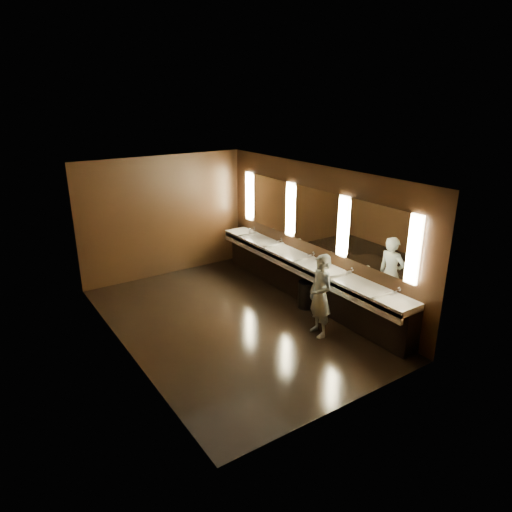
% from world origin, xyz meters
% --- Properties ---
extents(floor, '(6.00, 6.00, 0.00)m').
position_xyz_m(floor, '(0.00, 0.00, 0.00)').
color(floor, black).
rests_on(floor, ground).
extents(ceiling, '(4.00, 6.00, 0.02)m').
position_xyz_m(ceiling, '(0.00, 0.00, 2.80)').
color(ceiling, '#2D2D2B').
rests_on(ceiling, wall_back).
extents(wall_back, '(4.00, 0.02, 2.80)m').
position_xyz_m(wall_back, '(0.00, 3.00, 1.40)').
color(wall_back, black).
rests_on(wall_back, floor).
extents(wall_front, '(4.00, 0.02, 2.80)m').
position_xyz_m(wall_front, '(0.00, -3.00, 1.40)').
color(wall_front, black).
rests_on(wall_front, floor).
extents(wall_left, '(0.02, 6.00, 2.80)m').
position_xyz_m(wall_left, '(-2.00, 0.00, 1.40)').
color(wall_left, black).
rests_on(wall_left, floor).
extents(wall_right, '(0.02, 6.00, 2.80)m').
position_xyz_m(wall_right, '(2.00, 0.00, 1.40)').
color(wall_right, black).
rests_on(wall_right, floor).
extents(sink_counter, '(0.55, 5.40, 1.01)m').
position_xyz_m(sink_counter, '(1.79, 0.00, 0.50)').
color(sink_counter, black).
rests_on(sink_counter, floor).
extents(mirror_band, '(0.06, 5.03, 1.15)m').
position_xyz_m(mirror_band, '(1.98, -0.00, 1.75)').
color(mirror_band, '#FFF0B9').
rests_on(mirror_band, wall_right).
extents(person, '(0.45, 0.60, 1.51)m').
position_xyz_m(person, '(1.05, -1.28, 0.75)').
color(person, '#86A4C7').
rests_on(person, floor).
extents(trash_bin, '(0.38, 0.38, 0.55)m').
position_xyz_m(trash_bin, '(1.58, -0.31, 0.28)').
color(trash_bin, black).
rests_on(trash_bin, floor).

